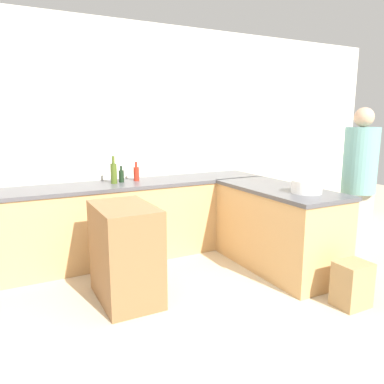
{
  "coord_description": "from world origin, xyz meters",
  "views": [
    {
      "loc": [
        -1.27,
        -2.25,
        1.59
      ],
      "look_at": [
        0.3,
        0.77,
        0.93
      ],
      "focal_mm": 35.0,
      "sensor_mm": 36.0,
      "label": 1
    }
  ],
  "objects_px": {
    "island_table": "(125,253)",
    "person_at_peninsula": "(358,183)",
    "mixing_bowl": "(306,186)",
    "hot_sauce_bottle": "(136,173)",
    "olive_oil_bottle": "(114,173)",
    "wine_bottle_dark": "(121,176)",
    "paper_bag": "(352,284)"
  },
  "relations": [
    {
      "from": "island_table",
      "to": "person_at_peninsula",
      "type": "distance_m",
      "value": 2.53
    },
    {
      "from": "mixing_bowl",
      "to": "hot_sauce_bottle",
      "type": "distance_m",
      "value": 1.9
    },
    {
      "from": "mixing_bowl",
      "to": "olive_oil_bottle",
      "type": "bearing_deg",
      "value": 137.39
    },
    {
      "from": "mixing_bowl",
      "to": "wine_bottle_dark",
      "type": "bearing_deg",
      "value": 134.4
    },
    {
      "from": "island_table",
      "to": "person_at_peninsula",
      "type": "xyz_separation_m",
      "value": [
        2.44,
        -0.4,
        0.5
      ]
    },
    {
      "from": "island_table",
      "to": "paper_bag",
      "type": "relative_size",
      "value": 2.18
    },
    {
      "from": "wine_bottle_dark",
      "to": "mixing_bowl",
      "type": "bearing_deg",
      "value": -45.6
    },
    {
      "from": "person_at_peninsula",
      "to": "hot_sauce_bottle",
      "type": "bearing_deg",
      "value": 143.16
    },
    {
      "from": "hot_sauce_bottle",
      "to": "person_at_peninsula",
      "type": "height_order",
      "value": "person_at_peninsula"
    },
    {
      "from": "island_table",
      "to": "paper_bag",
      "type": "height_order",
      "value": "island_table"
    },
    {
      "from": "mixing_bowl",
      "to": "person_at_peninsula",
      "type": "height_order",
      "value": "person_at_peninsula"
    },
    {
      "from": "mixing_bowl",
      "to": "paper_bag",
      "type": "bearing_deg",
      "value": -93.49
    },
    {
      "from": "hot_sauce_bottle",
      "to": "person_at_peninsula",
      "type": "relative_size",
      "value": 0.13
    },
    {
      "from": "person_at_peninsula",
      "to": "paper_bag",
      "type": "xyz_separation_m",
      "value": [
        -0.77,
        -0.63,
        -0.73
      ]
    },
    {
      "from": "mixing_bowl",
      "to": "wine_bottle_dark",
      "type": "distance_m",
      "value": 2.02
    },
    {
      "from": "mixing_bowl",
      "to": "island_table",
      "type": "bearing_deg",
      "value": 167.24
    },
    {
      "from": "mixing_bowl",
      "to": "olive_oil_bottle",
      "type": "distance_m",
      "value": 2.06
    },
    {
      "from": "wine_bottle_dark",
      "to": "paper_bag",
      "type": "relative_size",
      "value": 0.48
    },
    {
      "from": "person_at_peninsula",
      "to": "paper_bag",
      "type": "distance_m",
      "value": 1.23
    },
    {
      "from": "wine_bottle_dark",
      "to": "paper_bag",
      "type": "xyz_separation_m",
      "value": [
        1.37,
        -2.08,
        -0.76
      ]
    },
    {
      "from": "person_at_peninsula",
      "to": "paper_bag",
      "type": "bearing_deg",
      "value": -140.73
    },
    {
      "from": "hot_sauce_bottle",
      "to": "wine_bottle_dark",
      "type": "xyz_separation_m",
      "value": [
        -0.18,
        -0.01,
        -0.01
      ]
    },
    {
      "from": "island_table",
      "to": "wine_bottle_dark",
      "type": "xyz_separation_m",
      "value": [
        0.3,
        1.05,
        0.53
      ]
    },
    {
      "from": "person_at_peninsula",
      "to": "wine_bottle_dark",
      "type": "bearing_deg",
      "value": 145.82
    },
    {
      "from": "island_table",
      "to": "person_at_peninsula",
      "type": "bearing_deg",
      "value": -9.28
    },
    {
      "from": "hot_sauce_bottle",
      "to": "island_table",
      "type": "bearing_deg",
      "value": -114.59
    },
    {
      "from": "mixing_bowl",
      "to": "person_at_peninsula",
      "type": "xyz_separation_m",
      "value": [
        0.73,
        -0.01,
        -0.02
      ]
    },
    {
      "from": "paper_bag",
      "to": "island_table",
      "type": "bearing_deg",
      "value": 148.57
    },
    {
      "from": "island_table",
      "to": "hot_sauce_bottle",
      "type": "height_order",
      "value": "hot_sauce_bottle"
    },
    {
      "from": "island_table",
      "to": "mixing_bowl",
      "type": "distance_m",
      "value": 1.83
    },
    {
      "from": "paper_bag",
      "to": "hot_sauce_bottle",
      "type": "bearing_deg",
      "value": 119.64
    },
    {
      "from": "hot_sauce_bottle",
      "to": "person_at_peninsula",
      "type": "distance_m",
      "value": 2.44
    }
  ]
}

